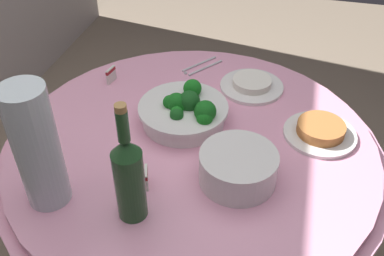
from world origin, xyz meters
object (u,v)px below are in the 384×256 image
food_plate_rice (252,85)px  food_plate_peanuts (320,131)px  plate_stack (238,167)px  decorative_fruit_vase (39,154)px  broccoli_bowl (185,111)px  serving_tongs (201,66)px  label_placard_front (111,74)px  wine_bottle (129,176)px  label_placard_mid (146,177)px

food_plate_rice → food_plate_peanuts: food_plate_peanuts is taller
food_plate_peanuts → plate_stack: bearing=139.1°
plate_stack → decorative_fruit_vase: bearing=111.3°
broccoli_bowl → decorative_fruit_vase: (-0.39, 0.26, 0.11)m
plate_stack → decorative_fruit_vase: decorative_fruit_vase is taller
decorative_fruit_vase → serving_tongs: 0.77m
food_plate_rice → food_plate_peanuts: size_ratio=1.00×
broccoli_bowl → decorative_fruit_vase: 0.48m
broccoli_bowl → label_placard_front: broccoli_bowl is taller
decorative_fruit_vase → serving_tongs: decorative_fruit_vase is taller
broccoli_bowl → food_plate_rice: (0.24, -0.18, -0.03)m
wine_bottle → decorative_fruit_vase: 0.23m
serving_tongs → broccoli_bowl: bearing=-175.3°
label_placard_front → decorative_fruit_vase: bearing=-174.5°
wine_bottle → label_placard_front: bearing=27.0°
food_plate_peanuts → label_placard_mid: (-0.32, 0.44, 0.01)m
food_plate_rice → label_placard_front: bearing=99.5°
plate_stack → serving_tongs: bearing=22.9°
food_plate_rice → label_placard_mid: label_placard_mid is taller
broccoli_bowl → serving_tongs: broccoli_bowl is taller
serving_tongs → label_placard_front: bearing=121.0°
decorative_fruit_vase → food_plate_peanuts: 0.81m
wine_bottle → label_placard_front: wine_bottle is taller
label_placard_mid → food_plate_peanuts: bearing=-53.8°
serving_tongs → label_placard_mid: 0.62m
label_placard_mid → label_placard_front: bearing=32.2°
wine_bottle → decorative_fruit_vase: bearing=90.3°
food_plate_rice → label_placard_mid: (-0.53, 0.21, 0.02)m
plate_stack → wine_bottle: (-0.18, 0.23, 0.08)m
serving_tongs → label_placard_mid: bearing=179.8°
plate_stack → label_placard_mid: (-0.08, 0.23, -0.01)m
label_placard_front → label_placard_mid: (-0.45, -0.28, 0.00)m
plate_stack → wine_bottle: size_ratio=0.62×
serving_tongs → food_plate_peanuts: bearing=-124.0°
food_plate_rice → wine_bottle: bearing=161.8°
decorative_fruit_vase → food_plate_rice: decorative_fruit_vase is taller
plate_stack → label_placard_front: bearing=54.2°
label_placard_front → wine_bottle: bearing=-153.0°
broccoli_bowl → wine_bottle: bearing=175.3°
decorative_fruit_vase → label_placard_mid: 0.28m
label_placard_front → food_plate_peanuts: bearing=-99.9°
label_placard_front → label_placard_mid: same height
wine_bottle → food_plate_peanuts: size_ratio=1.53×
food_plate_peanuts → label_placard_mid: label_placard_mid is taller
label_placard_front → broccoli_bowl: bearing=-117.5°
serving_tongs → food_plate_rice: (-0.09, -0.20, 0.01)m
plate_stack → food_plate_peanuts: plate_stack is taller
decorative_fruit_vase → label_placard_mid: bearing=-66.3°
decorative_fruit_vase → food_plate_peanuts: (0.43, -0.67, -0.13)m
wine_bottle → decorative_fruit_vase: size_ratio=0.99×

